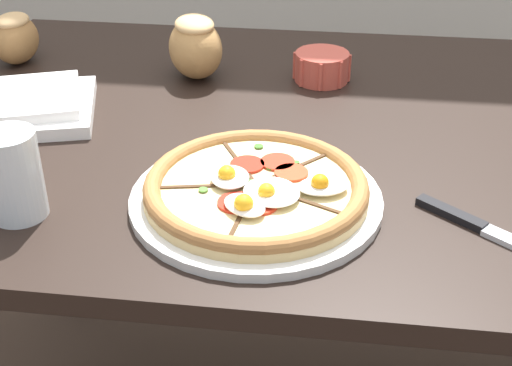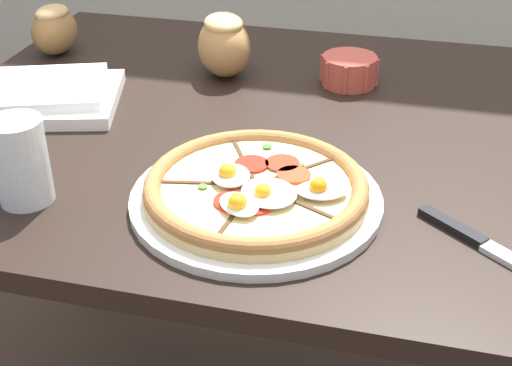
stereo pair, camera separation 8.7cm
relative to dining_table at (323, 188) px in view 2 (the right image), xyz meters
The scene contains 8 objects.
dining_table is the anchor object (origin of this frame).
pizza 0.26m from the dining_table, 102.82° to the right, with size 0.31×0.31×0.05m.
ramekin_bowl 0.22m from the dining_table, 87.13° to the left, with size 0.10×0.10×0.05m.
napkin_folded 0.46m from the dining_table, behind, with size 0.27×0.24×0.04m.
bread_piece_mid 0.59m from the dining_table, 160.72° to the left, with size 0.08×0.10×0.09m.
bread_piece_far 0.31m from the dining_table, 141.34° to the left, with size 0.13×0.14×0.11m.
knife_main 0.36m from the dining_table, 48.40° to the right, with size 0.18×0.15×0.01m.
water_glass 0.46m from the dining_table, 139.37° to the right, with size 0.07×0.07×0.11m.
Camera 2 is at (0.13, -0.95, 1.20)m, focal length 50.00 mm.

